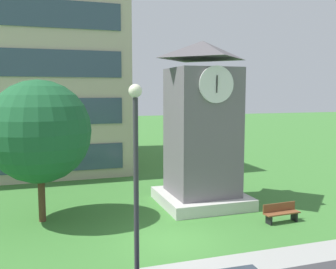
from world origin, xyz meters
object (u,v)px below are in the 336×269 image
(clock_tower, at_px, (202,134))
(street_lamp, at_px, (136,175))
(tree_by_building, at_px, (56,120))
(park_bench, at_px, (281,212))
(tree_near_tower, at_px, (39,132))

(clock_tower, height_order, street_lamp, clock_tower)
(clock_tower, bearing_deg, tree_by_building, 127.87)
(park_bench, distance_m, street_lamp, 10.28)
(clock_tower, xyz_separation_m, tree_by_building, (-7.23, 9.30, 0.26))
(tree_by_building, bearing_deg, clock_tower, -52.13)
(tree_by_building, bearing_deg, street_lamp, -85.58)
(park_bench, relative_size, tree_by_building, 0.32)
(street_lamp, height_order, tree_by_building, street_lamp)
(clock_tower, relative_size, tree_near_tower, 1.31)
(clock_tower, distance_m, tree_by_building, 11.78)
(clock_tower, height_order, park_bench, clock_tower)
(park_bench, bearing_deg, clock_tower, 121.45)
(park_bench, bearing_deg, tree_by_building, 126.07)
(park_bench, xyz_separation_m, tree_near_tower, (-10.71, 3.63, 3.83))
(clock_tower, height_order, tree_by_building, clock_tower)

